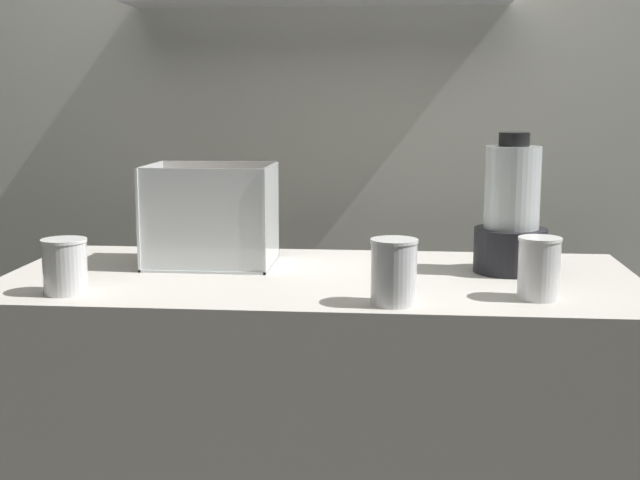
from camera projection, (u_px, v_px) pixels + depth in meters
counter at (320, 466)px, 1.97m from camera, size 1.40×0.64×0.90m
back_wall_unit at (342, 105)px, 2.58m from camera, size 2.60×0.24×2.50m
carrot_display_bin at (213, 234)px, 2.00m from camera, size 0.29×0.21×0.24m
blender_pitcher at (511, 217)px, 1.91m from camera, size 0.16×0.16×0.31m
juice_cup_mango_far_left at (65, 268)px, 1.71m from camera, size 0.09×0.09×0.11m
juice_cup_orange_left at (394, 276)px, 1.62m from camera, size 0.09×0.09×0.13m
juice_cup_mango_middle at (539, 271)px, 1.67m from camera, size 0.08×0.08×0.12m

